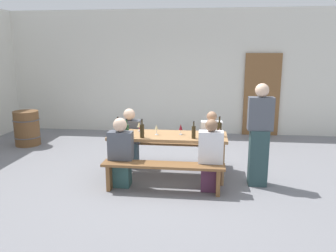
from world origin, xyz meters
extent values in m
plane|color=slate|center=(0.00, 0.00, 0.00)|extent=(24.00, 24.00, 0.00)
cube|color=silver|center=(0.00, 3.45, 1.60)|extent=(14.00, 0.20, 3.20)
cube|color=brown|center=(2.03, 3.31, 1.05)|extent=(0.90, 0.06, 2.10)
cube|color=#9E7247|center=(0.00, 0.00, 0.72)|extent=(1.99, 0.71, 0.05)
cylinder|color=#9E7247|center=(-0.91, -0.30, 0.35)|extent=(0.07, 0.07, 0.70)
cylinder|color=#9E7247|center=(0.91, -0.30, 0.35)|extent=(0.07, 0.07, 0.70)
cylinder|color=#9E7247|center=(-0.91, 0.30, 0.35)|extent=(0.07, 0.07, 0.70)
cylinder|color=#9E7247|center=(0.91, 0.30, 0.35)|extent=(0.07, 0.07, 0.70)
cube|color=brown|center=(0.00, -0.66, 0.43)|extent=(1.89, 0.30, 0.04)
cube|color=brown|center=(-0.84, -0.66, 0.21)|extent=(0.06, 0.24, 0.41)
cube|color=brown|center=(0.84, -0.66, 0.21)|extent=(0.06, 0.24, 0.41)
cube|color=brown|center=(0.00, 0.66, 0.43)|extent=(1.89, 0.30, 0.04)
cube|color=brown|center=(-0.84, 0.66, 0.21)|extent=(0.06, 0.24, 0.41)
cube|color=brown|center=(0.84, 0.66, 0.21)|extent=(0.06, 0.24, 0.41)
cylinder|color=#332814|center=(-0.79, -0.29, 0.87)|extent=(0.07, 0.07, 0.24)
cylinder|color=#332814|center=(-0.79, -0.29, 1.04)|extent=(0.02, 0.02, 0.09)
cylinder|color=black|center=(-0.79, -0.29, 1.09)|extent=(0.03, 0.03, 0.01)
cylinder|color=#332814|center=(0.86, 0.00, 0.87)|extent=(0.08, 0.08, 0.23)
cylinder|color=#332814|center=(0.86, 0.00, 1.03)|extent=(0.03, 0.03, 0.09)
cylinder|color=black|center=(0.86, 0.00, 1.08)|extent=(0.03, 0.03, 0.01)
cylinder|color=#332814|center=(-0.40, -0.26, 0.86)|extent=(0.07, 0.07, 0.22)
cylinder|color=#332814|center=(-0.40, -0.26, 1.01)|extent=(0.02, 0.02, 0.08)
cylinder|color=black|center=(-0.40, -0.26, 1.06)|extent=(0.03, 0.03, 0.01)
cylinder|color=#234C2D|center=(-0.66, -0.21, 0.85)|extent=(0.08, 0.08, 0.20)
cylinder|color=#234C2D|center=(-0.66, -0.21, 0.99)|extent=(0.03, 0.03, 0.08)
cylinder|color=black|center=(-0.66, -0.21, 1.04)|extent=(0.03, 0.03, 0.01)
cylinder|color=#332814|center=(0.44, -0.21, 0.85)|extent=(0.06, 0.06, 0.20)
cylinder|color=#332814|center=(0.44, -0.21, 0.99)|extent=(0.02, 0.02, 0.07)
cylinder|color=black|center=(0.44, -0.21, 1.03)|extent=(0.02, 0.02, 0.01)
cylinder|color=silver|center=(0.86, -0.10, 0.75)|extent=(0.06, 0.06, 0.01)
cylinder|color=silver|center=(0.86, -0.10, 0.79)|extent=(0.01, 0.01, 0.07)
cone|color=#D18C93|center=(0.86, -0.10, 0.86)|extent=(0.08, 0.08, 0.07)
cylinder|color=silver|center=(-0.54, 0.20, 0.75)|extent=(0.06, 0.06, 0.01)
cylinder|color=silver|center=(-0.54, 0.20, 0.79)|extent=(0.01, 0.01, 0.07)
cone|color=beige|center=(-0.54, 0.20, 0.87)|extent=(0.07, 0.07, 0.09)
cylinder|color=silver|center=(-0.19, -0.03, 0.75)|extent=(0.06, 0.06, 0.01)
cylinder|color=silver|center=(-0.19, -0.03, 0.80)|extent=(0.01, 0.01, 0.08)
cone|color=beige|center=(-0.19, -0.03, 0.88)|extent=(0.06, 0.06, 0.08)
cylinder|color=silver|center=(0.21, 0.04, 0.75)|extent=(0.06, 0.06, 0.01)
cylinder|color=silver|center=(0.21, 0.04, 0.79)|extent=(0.01, 0.01, 0.07)
cone|color=maroon|center=(0.21, 0.04, 0.88)|extent=(0.06, 0.06, 0.10)
cylinder|color=silver|center=(-0.48, 0.06, 0.75)|extent=(0.06, 0.06, 0.01)
cylinder|color=silver|center=(-0.48, 0.06, 0.79)|extent=(0.01, 0.01, 0.07)
cone|color=maroon|center=(-0.48, 0.06, 0.86)|extent=(0.07, 0.07, 0.08)
cube|color=#305453|center=(-0.70, -0.51, 0.23)|extent=(0.29, 0.24, 0.45)
cube|color=#4C515B|center=(-0.70, -0.51, 0.68)|extent=(0.38, 0.20, 0.45)
sphere|color=beige|center=(-0.70, -0.51, 1.01)|extent=(0.22, 0.22, 0.22)
cube|color=#542B45|center=(0.72, -0.51, 0.23)|extent=(0.28, 0.24, 0.45)
cube|color=silver|center=(0.72, -0.51, 0.70)|extent=(0.38, 0.20, 0.49)
sphere|color=#846047|center=(0.72, -0.51, 1.04)|extent=(0.19, 0.19, 0.19)
cube|color=#3A5668|center=(-0.78, 0.51, 0.23)|extent=(0.30, 0.24, 0.45)
cube|color=#4C515B|center=(-0.78, 0.51, 0.67)|extent=(0.39, 0.20, 0.43)
sphere|color=beige|center=(-0.78, 0.51, 0.99)|extent=(0.22, 0.22, 0.22)
cube|color=#542D5F|center=(0.74, 0.51, 0.23)|extent=(0.29, 0.24, 0.45)
cube|color=silver|center=(0.74, 0.51, 0.67)|extent=(0.38, 0.20, 0.45)
sphere|color=#A87A5B|center=(0.74, 0.51, 0.99)|extent=(0.18, 0.18, 0.18)
cube|color=#2B4548|center=(1.49, -0.19, 0.46)|extent=(0.29, 0.24, 0.92)
cube|color=#4C515B|center=(1.49, -0.19, 1.18)|extent=(0.39, 0.20, 0.52)
sphere|color=beige|center=(1.49, -0.19, 1.55)|extent=(0.21, 0.21, 0.21)
cylinder|color=brown|center=(-3.49, 1.66, 0.40)|extent=(0.56, 0.56, 0.80)
torus|color=#4C4C51|center=(-3.49, 1.66, 0.60)|extent=(0.60, 0.60, 0.02)
torus|color=#4C4C51|center=(-3.49, 1.66, 0.20)|extent=(0.60, 0.60, 0.02)
camera|label=1|loc=(0.66, -5.54, 2.12)|focal=36.20mm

